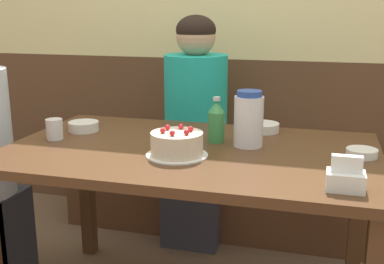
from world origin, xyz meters
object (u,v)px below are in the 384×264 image
Objects in this scene: water_pitcher at (249,119)px; napkin_holder at (346,178)px; bowl_side_dish at (84,126)px; glass_water_tall at (54,129)px; bench_seat at (230,193)px; soju_bottle at (216,121)px; bowl_soup_white at (262,127)px; person_pale_blue_shirt at (196,137)px; birthday_cake at (177,144)px; bowl_rice_small at (362,153)px.

napkin_holder is (0.35, -0.39, -0.07)m from water_pitcher.
bowl_side_dish is 1.56× the size of glass_water_tall.
bench_seat is at bearing 105.56° from water_pitcher.
soju_bottle reaches higher than bowl_side_dish.
napkin_holder reaches higher than bowl_soup_white.
bowl_soup_white is 0.12× the size of person_pale_blue_shirt.
glass_water_tall is (-1.12, 0.28, 0.00)m from napkin_holder.
person_pale_blue_shirt is (0.35, 0.55, -0.16)m from bowl_side_dish.
birthday_cake reaches higher than glass_water_tall.
water_pitcher is 1.96× the size of napkin_holder.
water_pitcher is (0.21, -0.74, 0.61)m from bench_seat.
bowl_side_dish reaches higher than bench_seat.
napkin_holder is (0.57, -0.19, -0.01)m from birthday_cake.
person_pale_blue_shirt is (-0.14, 0.80, -0.18)m from birthday_cake.
person_pale_blue_shirt reaches higher than birthday_cake.
soju_bottle reaches higher than bowl_soup_white.
bowl_side_dish is 0.16m from glass_water_tall.
water_pitcher is 0.53m from napkin_holder.
bench_seat is 1.54× the size of person_pale_blue_shirt.
soju_bottle reaches higher than bowl_rice_small.
napkin_holder reaches higher than bowl_side_dish.
soju_bottle reaches higher than birthday_cake.
person_pale_blue_shirt is at bearing 60.27° from glass_water_tall.
bowl_rice_small is (0.55, -0.06, -0.07)m from soju_bottle.
birthday_cake is 0.51m from bowl_soup_white.
soju_bottle is at bearing -1.77° from bowl_side_dish.
soju_bottle is 0.55m from bowl_rice_small.
bowl_soup_white is at bearing 23.88° from glass_water_tall.
person_pale_blue_shirt is (-0.72, 0.99, -0.18)m from napkin_holder.
bowl_soup_white is (0.02, 0.24, -0.09)m from water_pitcher.
bowl_side_dish is at bearing 176.30° from bowl_rice_small.
napkin_holder is 0.37m from bowl_rice_small.
napkin_holder is 1.23m from person_pale_blue_shirt.
napkin_holder is at bearing -21.93° from bowl_side_dish.
bench_seat is 0.93m from soju_bottle.
water_pitcher is at bearing 41.57° from birthday_cake.
bench_seat is at bearing 95.99° from soju_bottle.
bowl_side_dish reaches higher than bowl_soup_white.
napkin_holder is 0.75× the size of bowl_soup_white.
bench_seat is at bearing 128.82° from bowl_rice_small.
birthday_cake is 1.54× the size of bowl_soup_white.
bowl_rice_small is 0.85× the size of bowl_side_dish.
glass_water_tall reaches higher than bowl_side_dish.
person_pale_blue_shirt is at bearing -138.13° from bench_seat.
person_pale_blue_shirt reaches higher than bowl_rice_small.
soju_bottle is 0.28m from bowl_soup_white.
bowl_soup_white is (-0.33, 0.63, -0.02)m from napkin_holder.
water_pitcher reaches higher than glass_water_tall.
person_pale_blue_shirt is at bearing 121.82° from water_pitcher.
napkin_holder reaches higher than bench_seat.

